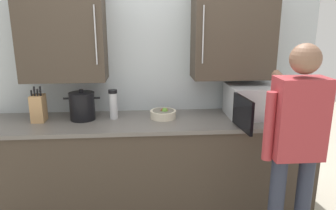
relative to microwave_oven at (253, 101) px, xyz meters
name	(u,v)px	position (x,y,z in m)	size (l,w,h in m)	color
back_wall_tiled	(149,55)	(-0.95, 0.28, 0.41)	(3.29, 0.44, 2.84)	#B2BCC1
counter_unit	(152,167)	(-0.95, -0.03, -0.62)	(2.99, 0.66, 0.95)	#3D3328
microwave_oven	(253,101)	(0.00, 0.00, 0.00)	(0.53, 0.78, 0.29)	#B7BABF
thermos_flask	(113,104)	(-1.29, 0.04, -0.01)	(0.08, 0.08, 0.27)	#B7BABF
fruit_bowl	(163,114)	(-0.84, 0.02, -0.10)	(0.24, 0.24, 0.10)	beige
stock_pot	(82,106)	(-1.57, 0.03, -0.02)	(0.32, 0.23, 0.28)	black
knife_block	(38,108)	(-1.95, 0.01, -0.02)	(0.11, 0.15, 0.32)	tan
person_figure	(295,142)	(0.02, -0.84, -0.08)	(0.44, 0.64, 1.69)	#282D3D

